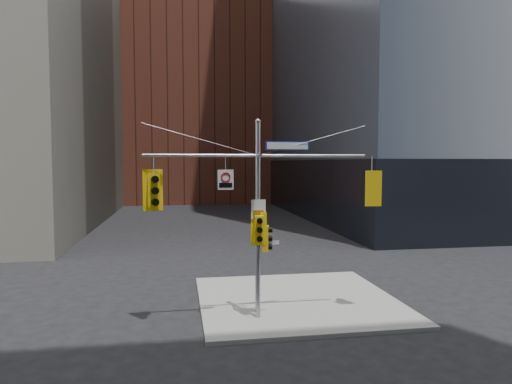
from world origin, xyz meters
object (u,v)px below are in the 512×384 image
object	(u,v)px
signal_assembly	(258,200)
regulatory_sign_arm	(226,179)
traffic_light_pole_side	(267,238)
street_sign_blade	(288,146)
traffic_light_west_arm	(154,190)
traffic_light_pole_front	(259,229)
traffic_light_east_arm	(372,188)

from	to	relation	value
signal_assembly	regulatory_sign_arm	distance (m)	1.38
traffic_light_pole_side	street_sign_blade	xyz separation A→B (m)	(0.76, 0.01, 3.32)
traffic_light_west_arm	traffic_light_pole_front	world-z (taller)	traffic_light_west_arm
signal_assembly	traffic_light_east_arm	world-z (taller)	signal_assembly
traffic_light_west_arm	traffic_light_east_arm	world-z (taller)	traffic_light_west_arm
traffic_light_east_arm	traffic_light_pole_front	bearing A→B (deg)	4.59
traffic_light_pole_front	regulatory_sign_arm	bearing A→B (deg)	172.84
traffic_light_pole_side	regulatory_sign_arm	xyz separation A→B (m)	(-1.47, -0.02, 2.15)
signal_assembly	regulatory_sign_arm	bearing A→B (deg)	-178.99
street_sign_blade	regulatory_sign_arm	distance (m)	2.52
traffic_light_pole_side	street_sign_blade	world-z (taller)	street_sign_blade
traffic_light_east_arm	street_sign_blade	size ratio (longest dim) A/B	0.81
traffic_light_east_arm	street_sign_blade	distance (m)	3.57
traffic_light_east_arm	traffic_light_pole_front	distance (m)	4.52
traffic_light_east_arm	traffic_light_pole_side	distance (m)	4.35
signal_assembly	traffic_light_pole_front	bearing A→B (deg)	-89.90
traffic_light_east_arm	traffic_light_pole_side	bearing A→B (deg)	1.07
signal_assembly	traffic_light_pole_front	distance (m)	1.04
traffic_light_pole_side	street_sign_blade	size ratio (longest dim) A/B	0.57
traffic_light_pole_front	street_sign_blade	bearing A→B (deg)	19.00
signal_assembly	street_sign_blade	xyz separation A→B (m)	(1.08, 0.00, 1.93)
traffic_light_west_arm	traffic_light_pole_front	size ratio (longest dim) A/B	1.22
traffic_light_pole_front	traffic_light_west_arm	bearing A→B (deg)	-179.51
traffic_light_pole_side	traffic_light_pole_front	world-z (taller)	traffic_light_pole_front
traffic_light_east_arm	traffic_light_pole_side	size ratio (longest dim) A/B	1.42
traffic_light_west_arm	traffic_light_pole_side	xyz separation A→B (m)	(3.94, -0.02, -1.77)
traffic_light_west_arm	street_sign_blade	world-z (taller)	street_sign_blade
traffic_light_pole_side	regulatory_sign_arm	distance (m)	2.60
traffic_light_pole_side	traffic_light_east_arm	bearing A→B (deg)	-75.26
traffic_light_east_arm	traffic_light_pole_front	size ratio (longest dim) A/B	1.11
signal_assembly	traffic_light_west_arm	distance (m)	3.64
traffic_light_pole_side	regulatory_sign_arm	size ratio (longest dim) A/B	1.32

